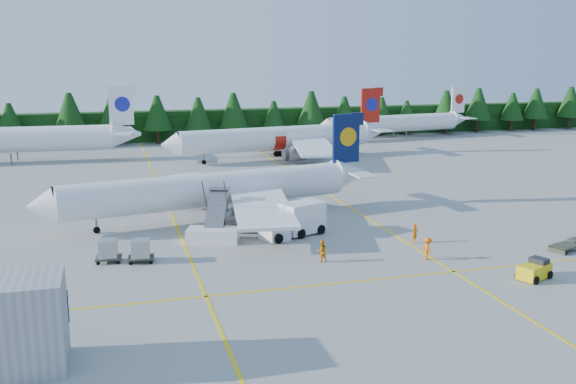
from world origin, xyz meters
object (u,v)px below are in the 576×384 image
object	(u,v)px
airliner_navy	(204,191)
baggage_tug	(535,270)
airstairs	(214,231)
service_truck	(293,220)
airliner_red	(273,139)

from	to	relation	value
airliner_navy	baggage_tug	world-z (taller)	airliner_navy
airstairs	baggage_tug	distance (m)	28.20
service_truck	airliner_red	bearing A→B (deg)	55.70
airliner_navy	airliner_red	world-z (taller)	airliner_red
baggage_tug	service_truck	bearing A→B (deg)	108.30
airliner_red	service_truck	bearing A→B (deg)	-110.37
airliner_navy	airliner_red	bearing A→B (deg)	54.95
airstairs	baggage_tug	xyz separation A→B (m)	(22.34, -17.21, -0.21)
service_truck	baggage_tug	distance (m)	22.30
airliner_navy	airliner_red	distance (m)	40.82
airstairs	baggage_tug	size ratio (longest dim) A/B	2.31
airliner_navy	airstairs	size ratio (longest dim) A/B	4.97
airliner_red	airstairs	xyz separation A→B (m)	(-17.20, -44.71, -2.49)
airliner_navy	service_truck	world-z (taller)	airliner_navy
airstairs	airliner_navy	bearing A→B (deg)	106.69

